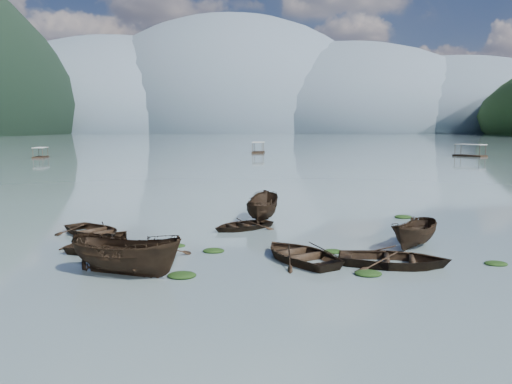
{
  "coord_description": "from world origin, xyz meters",
  "views": [
    {
      "loc": [
        0.59,
        -18.71,
        5.87
      ],
      "look_at": [
        0.0,
        12.0,
        2.0
      ],
      "focal_mm": 35.0,
      "sensor_mm": 36.0,
      "label": 1
    }
  ],
  "objects_px": {
    "rowboat_3": "(300,260)",
    "pontoon_left": "(41,158)",
    "pontoon_centre": "(258,153)",
    "rowboat_0": "(149,261)"
  },
  "relations": [
    {
      "from": "rowboat_0",
      "to": "pontoon_centre",
      "type": "bearing_deg",
      "value": 94.12
    },
    {
      "from": "rowboat_0",
      "to": "pontoon_left",
      "type": "height_order",
      "value": "pontoon_left"
    },
    {
      "from": "pontoon_left",
      "to": "pontoon_centre",
      "type": "xyz_separation_m",
      "value": [
        44.72,
        21.61,
        0.0
      ]
    },
    {
      "from": "pontoon_left",
      "to": "pontoon_centre",
      "type": "height_order",
      "value": "pontoon_centre"
    },
    {
      "from": "pontoon_left",
      "to": "pontoon_centre",
      "type": "distance_m",
      "value": 49.67
    },
    {
      "from": "rowboat_0",
      "to": "pontoon_left",
      "type": "bearing_deg",
      "value": 123.19
    },
    {
      "from": "rowboat_0",
      "to": "pontoon_centre",
      "type": "height_order",
      "value": "pontoon_centre"
    },
    {
      "from": "rowboat_3",
      "to": "pontoon_left",
      "type": "xyz_separation_m",
      "value": [
        -48.1,
        80.25,
        0.0
      ]
    },
    {
      "from": "rowboat_0",
      "to": "pontoon_centre",
      "type": "distance_m",
      "value": 102.23
    },
    {
      "from": "rowboat_0",
      "to": "pontoon_left",
      "type": "distance_m",
      "value": 90.53
    }
  ]
}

